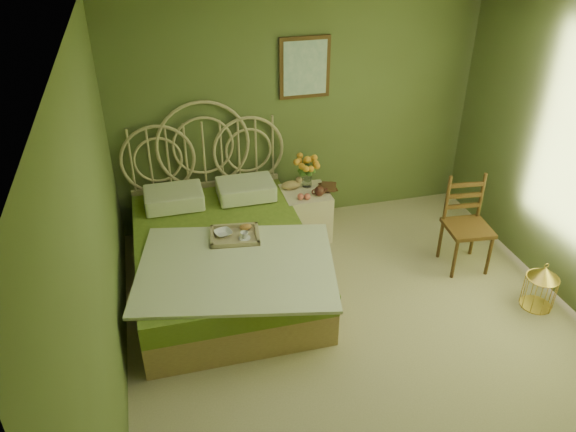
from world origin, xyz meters
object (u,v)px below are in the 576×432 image
object	(u,v)px
bed	(223,254)
chair	(465,217)
nightstand	(305,206)
birdcage	(540,287)

from	to	relation	value
bed	chair	size ratio (longest dim) A/B	2.53
bed	nightstand	size ratio (longest dim) A/B	2.48
bed	birdcage	world-z (taller)	bed
nightstand	bed	bearing A→B (deg)	-147.86
nightstand	chair	distance (m)	1.67
nightstand	chair	world-z (taller)	nightstand
bed	birdcage	size ratio (longest dim) A/B	5.55
bed	chair	distance (m)	2.43
nightstand	birdcage	size ratio (longest dim) A/B	2.24
nightstand	chair	xyz separation A→B (m)	(1.39, -0.91, 0.18)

